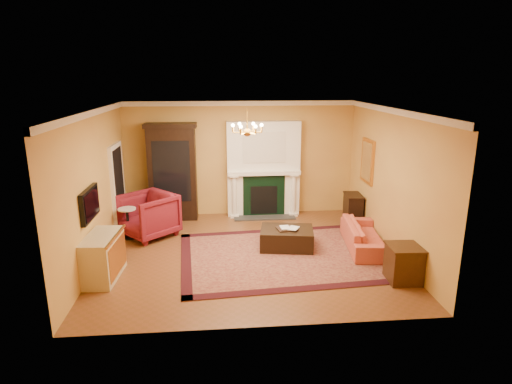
{
  "coord_description": "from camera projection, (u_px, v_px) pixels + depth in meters",
  "views": [
    {
      "loc": [
        -0.58,
        -8.34,
        3.63
      ],
      "look_at": [
        0.2,
        0.3,
        1.26
      ],
      "focal_mm": 30.0,
      "sensor_mm": 36.0,
      "label": 1
    }
  ],
  "objects": [
    {
      "name": "ottoman_tray",
      "position": [
        287.0,
        229.0,
        9.17
      ],
      "size": [
        0.46,
        0.39,
        0.03
      ],
      "primitive_type": "cube",
      "rotation": [
        0.0,
        0.0,
        0.16
      ],
      "color": "black",
      "rests_on": "leather_ottoman"
    },
    {
      "name": "topiary_left",
      "position": [
        242.0,
        162.0,
        11.07
      ],
      "size": [
        0.15,
        0.15,
        0.41
      ],
      "color": "tan",
      "rests_on": "fireplace"
    },
    {
      "name": "wall_right",
      "position": [
        392.0,
        181.0,
        8.88
      ],
      "size": [
        0.02,
        5.5,
        3.0
      ],
      "primitive_type": "cube",
      "color": "gold",
      "rests_on": "floor"
    },
    {
      "name": "doorway",
      "position": [
        118.0,
        188.0,
        10.12
      ],
      "size": [
        0.08,
        1.05,
        2.1
      ],
      "color": "silver",
      "rests_on": "wall_left"
    },
    {
      "name": "console_table",
      "position": [
        353.0,
        209.0,
        10.79
      ],
      "size": [
        0.42,
        0.67,
        0.72
      ],
      "primitive_type": "cube",
      "rotation": [
        0.0,
        0.0,
        -0.08
      ],
      "color": "black",
      "rests_on": "floor"
    },
    {
      "name": "wall_front",
      "position": [
        262.0,
        233.0,
        5.97
      ],
      "size": [
        6.0,
        0.02,
        3.0
      ],
      "primitive_type": "cube",
      "color": "gold",
      "rests_on": "floor"
    },
    {
      "name": "topiary_right",
      "position": [
        293.0,
        160.0,
        11.17
      ],
      "size": [
        0.18,
        0.18,
        0.48
      ],
      "color": "tan",
      "rests_on": "fireplace"
    },
    {
      "name": "tv_panel",
      "position": [
        90.0,
        204.0,
        7.83
      ],
      "size": [
        0.09,
        0.95,
        0.58
      ],
      "color": "black",
      "rests_on": "wall_left"
    },
    {
      "name": "ceiling",
      "position": [
        247.0,
        109.0,
        8.22
      ],
      "size": [
        6.0,
        5.5,
        0.02
      ],
      "primitive_type": "cube",
      "color": "silver",
      "rests_on": "wall_back"
    },
    {
      "name": "crown_molding",
      "position": [
        244.0,
        108.0,
        9.16
      ],
      "size": [
        6.0,
        5.5,
        0.12
      ],
      "color": "white",
      "rests_on": "ceiling"
    },
    {
      "name": "wall_left",
      "position": [
        94.0,
        188.0,
        8.36
      ],
      "size": [
        0.02,
        5.5,
        3.0
      ],
      "primitive_type": "cube",
      "color": "gold",
      "rests_on": "floor"
    },
    {
      "name": "wingback_armchair",
      "position": [
        148.0,
        213.0,
        9.84
      ],
      "size": [
        1.48,
        1.49,
        1.12
      ],
      "primitive_type": "imported",
      "rotation": [
        0.0,
        0.0,
        -0.82
      ],
      "color": "maroon",
      "rests_on": "floor"
    },
    {
      "name": "book_a",
      "position": [
        281.0,
        223.0,
        9.11
      ],
      "size": [
        0.2,
        0.04,
        0.26
      ],
      "primitive_type": "imported",
      "rotation": [
        0.0,
        0.0,
        0.07
      ],
      "color": "gray",
      "rests_on": "ottoman_tray"
    },
    {
      "name": "gilt_mirror",
      "position": [
        367.0,
        161.0,
        10.18
      ],
      "size": [
        0.06,
        0.76,
        1.05
      ],
      "color": "gold",
      "rests_on": "wall_right"
    },
    {
      "name": "leather_ottoman",
      "position": [
        287.0,
        238.0,
        9.25
      ],
      "size": [
        1.23,
        0.98,
        0.42
      ],
      "primitive_type": "cube",
      "rotation": [
        0.0,
        0.0,
        -0.16
      ],
      "color": "black",
      "rests_on": "oriental_rug"
    },
    {
      "name": "chandelier",
      "position": [
        247.0,
        129.0,
        8.33
      ],
      "size": [
        0.63,
        0.55,
        0.53
      ],
      "color": "gold",
      "rests_on": "ceiling"
    },
    {
      "name": "china_cabinet",
      "position": [
        173.0,
        174.0,
        10.94
      ],
      "size": [
        1.19,
        0.54,
        2.37
      ],
      "primitive_type": "cube",
      "rotation": [
        0.0,
        0.0,
        -0.0
      ],
      "color": "black",
      "rests_on": "floor"
    },
    {
      "name": "pedestal_table",
      "position": [
        128.0,
        221.0,
        9.74
      ],
      "size": [
        0.4,
        0.4,
        0.72
      ],
      "color": "black",
      "rests_on": "floor"
    },
    {
      "name": "book_b",
      "position": [
        289.0,
        222.0,
        9.13
      ],
      "size": [
        0.19,
        0.12,
        0.28
      ],
      "primitive_type": "imported",
      "rotation": [
        0.0,
        0.0,
        -0.51
      ],
      "color": "gray",
      "rests_on": "ottoman_tray"
    },
    {
      "name": "wall_back",
      "position": [
        240.0,
        159.0,
        11.27
      ],
      "size": [
        6.0,
        0.02,
        3.0
      ],
      "primitive_type": "cube",
      "color": "gold",
      "rests_on": "floor"
    },
    {
      "name": "fireplace",
      "position": [
        263.0,
        171.0,
        11.23
      ],
      "size": [
        1.9,
        0.7,
        2.5
      ],
      "color": "white",
      "rests_on": "wall_back"
    },
    {
      "name": "coral_sofa",
      "position": [
        364.0,
        232.0,
        9.23
      ],
      "size": [
        0.78,
        1.93,
        0.73
      ],
      "primitive_type": "imported",
      "rotation": [
        0.0,
        0.0,
        1.45
      ],
      "color": "#BC593B",
      "rests_on": "floor"
    },
    {
      "name": "commode",
      "position": [
        103.0,
        257.0,
        7.82
      ],
      "size": [
        0.6,
        1.14,
        0.83
      ],
      "primitive_type": "cube",
      "rotation": [
        0.0,
        0.0,
        -0.06
      ],
      "color": "beige",
      "rests_on": "floor"
    },
    {
      "name": "floor",
      "position": [
        248.0,
        254.0,
        9.02
      ],
      "size": [
        6.0,
        5.5,
        0.02
      ],
      "primitive_type": "cube",
      "color": "brown",
      "rests_on": "ground"
    },
    {
      "name": "oriental_rug",
      "position": [
        283.0,
        255.0,
        8.88
      ],
      "size": [
        4.39,
        3.43,
        0.02
      ],
      "primitive_type": "cube",
      "rotation": [
        0.0,
        0.0,
        0.08
      ],
      "color": "#4E1015",
      "rests_on": "floor"
    },
    {
      "name": "end_table",
      "position": [
        404.0,
        264.0,
        7.72
      ],
      "size": [
        0.58,
        0.58,
        0.65
      ],
      "primitive_type": "cube",
      "rotation": [
        0.0,
        0.0,
        -0.04
      ],
      "color": "#3A200F",
      "rests_on": "floor"
    }
  ]
}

